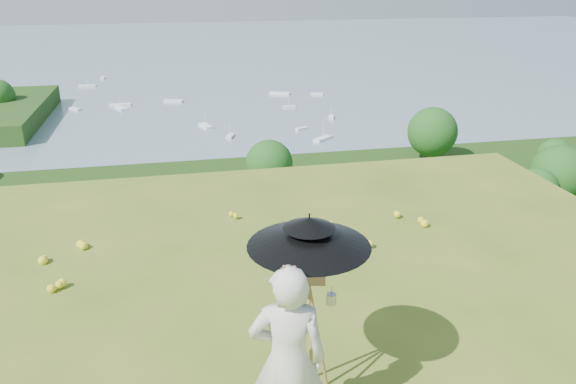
{
  "coord_description": "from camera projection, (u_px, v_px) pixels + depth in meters",
  "views": [
    {
      "loc": [
        -0.49,
        -4.53,
        4.06
      ],
      "look_at": [
        0.93,
        2.35,
        1.28
      ],
      "focal_mm": 35.0,
      "sensor_mm": 36.0,
      "label": 1
    }
  ],
  "objects": [
    {
      "name": "forest_slope",
      "position": [
        201.0,
        383.0,
        48.25
      ],
      "size": [
        140.0,
        56.0,
        22.0
      ],
      "primitive_type": "cube",
      "color": "#18350E",
      "rests_on": "bay_water"
    },
    {
      "name": "shoreline_tier",
      "position": [
        188.0,
        247.0,
        87.25
      ],
      "size": [
        170.0,
        28.0,
        8.0
      ],
      "primitive_type": "cube",
      "color": "#666151",
      "rests_on": "bay_water"
    },
    {
      "name": "bay_water",
      "position": [
        172.0,
        67.0,
        236.76
      ],
      "size": [
        700.0,
        700.0,
        0.0
      ],
      "primitive_type": "plane",
      "color": "#7092A1",
      "rests_on": "ground"
    },
    {
      "name": "slope_trees",
      "position": [
        190.0,
        237.0,
        43.1
      ],
      "size": [
        110.0,
        50.0,
        6.0
      ],
      "primitive_type": null,
      "color": "#195218",
      "rests_on": "forest_slope"
    },
    {
      "name": "harbor_town",
      "position": [
        185.0,
        209.0,
        84.86
      ],
      "size": [
        110.0,
        22.0,
        5.0
      ],
      "primitive_type": null,
      "color": "silver",
      "rests_on": "shoreline_tier"
    },
    {
      "name": "moored_boats",
      "position": [
        132.0,
        110.0,
        162.34
      ],
      "size": [
        140.0,
        140.0,
        0.7
      ],
      "primitive_type": null,
      "color": "white",
      "rests_on": "bay_water"
    },
    {
      "name": "wildflowers",
      "position": [
        242.0,
        378.0,
        5.92
      ],
      "size": [
        10.0,
        10.5,
        0.12
      ],
      "primitive_type": null,
      "color": "yellow",
      "rests_on": "ground"
    },
    {
      "name": "painter",
      "position": [
        288.0,
        360.0,
        4.84
      ],
      "size": [
        0.75,
        0.57,
        1.85
      ],
      "primitive_type": "imported",
      "rotation": [
        0.0,
        0.0,
        2.93
      ],
      "color": "silver",
      "rests_on": "ground"
    },
    {
      "name": "field_easel",
      "position": [
        307.0,
        329.0,
        5.41
      ],
      "size": [
        0.76,
        0.76,
        1.68
      ],
      "primitive_type": null,
      "rotation": [
        0.0,
        0.0,
        -0.22
      ],
      "color": "olive",
      "rests_on": "ground"
    },
    {
      "name": "sun_umbrella",
      "position": [
        309.0,
        247.0,
        5.12
      ],
      "size": [
        1.43,
        1.43,
        0.66
      ],
      "primitive_type": null,
      "rotation": [
        0.0,
        0.0,
        -0.31
      ],
      "color": "black",
      "rests_on": "field_easel"
    },
    {
      "name": "painter_cap",
      "position": [
        288.0,
        272.0,
        4.52
      ],
      "size": [
        0.24,
        0.26,
        0.1
      ],
      "primitive_type": null,
      "rotation": [
        0.0,
        0.0,
        -0.32
      ],
      "color": "#BE6870",
      "rests_on": "painter"
    }
  ]
}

